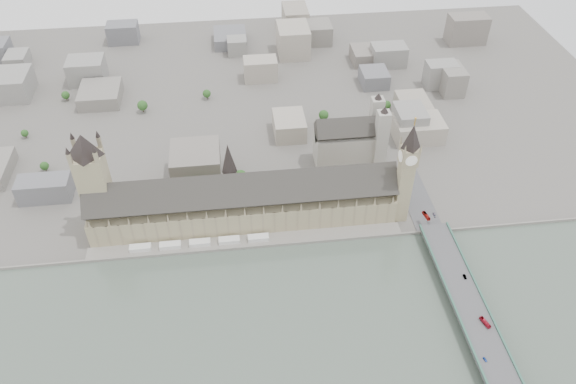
{
  "coord_description": "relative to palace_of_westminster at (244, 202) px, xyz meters",
  "views": [
    {
      "loc": [
        -4.45,
        -346.0,
        350.15
      ],
      "look_at": [
        39.19,
        21.63,
        28.55
      ],
      "focal_mm": 35.0,
      "sensor_mm": 36.0,
      "label": 1
    }
  ],
  "objects": [
    {
      "name": "car_blue",
      "position": [
        155.44,
        -168.06,
        -11.82
      ],
      "size": [
        2.31,
        3.98,
        1.27
      ],
      "primitive_type": "imported",
      "rotation": [
        0.0,
        0.0,
        0.23
      ],
      "color": "#183CA1",
      "rests_on": "westminster_bridge"
    },
    {
      "name": "car_silver",
      "position": [
        167.64,
        -95.22,
        -11.67
      ],
      "size": [
        1.68,
        4.75,
        1.56
      ],
      "primitive_type": "imported",
      "rotation": [
        0.0,
        0.0,
        -0.0
      ],
      "color": "gray",
      "rests_on": "westminster_bridge"
    },
    {
      "name": "bridge_parapets",
      "position": [
        162.0,
        -151.7,
        -11.88
      ],
      "size": [
        25.0,
        235.0,
        1.15
      ],
      "primitive_type": null,
      "color": "#356050",
      "rests_on": "westminster_bridge"
    },
    {
      "name": "westminster_bridge",
      "position": [
        162.0,
        -107.2,
        -17.58
      ],
      "size": [
        25.0,
        325.0,
        10.25
      ],
      "primitive_type": "cube",
      "color": "#474749",
      "rests_on": "ground"
    },
    {
      "name": "red_bus_south",
      "position": [
        166.71,
        -139.09,
        -10.99
      ],
      "size": [
        5.57,
        10.74,
        2.92
      ],
      "primitive_type": "imported",
      "rotation": [
        0.0,
        0.0,
        0.31
      ],
      "color": "#A91527",
      "rests_on": "westminster_bridge"
    },
    {
      "name": "terrace_tents",
      "position": [
        -40.0,
        -26.7,
        -18.71
      ],
      "size": [
        118.0,
        7.0,
        4.0
      ],
      "color": "silver",
      "rests_on": "river_terrace"
    },
    {
      "name": "palace_of_westminster",
      "position": [
        0.0,
        0.0,
        0.0
      ],
      "size": [
        265.0,
        40.73,
        55.44
      ],
      "color": "#9A8D68",
      "rests_on": "ground"
    },
    {
      "name": "westminster_abbey",
      "position": [
        110.92,
        75.3,
        2.38
      ],
      "size": [
        68.0,
        36.0,
        64.0
      ],
      "color": "#A29D92",
      "rests_on": "ground"
    },
    {
      "name": "embankment_wall",
      "position": [
        0.0,
        -34.7,
        -21.21
      ],
      "size": [
        600.0,
        1.5,
        3.0
      ],
      "primitive_type": "cube",
      "color": "slate",
      "rests_on": "ground"
    },
    {
      "name": "city_skyline_inland",
      "position": [
        0.0,
        225.3,
        -3.71
      ],
      "size": [
        720.0,
        360.0,
        38.0
      ],
      "primitive_type": null,
      "color": "gray",
      "rests_on": "ground"
    },
    {
      "name": "elizabeth_tower",
      "position": [
        138.0,
        -11.7,
        35.38
      ],
      "size": [
        17.0,
        17.0,
        107.5
      ],
      "color": "#9A8D68",
      "rests_on": "ground"
    },
    {
      "name": "ground",
      "position": [
        0.0,
        -19.7,
        -22.71
      ],
      "size": [
        900.0,
        900.0,
        0.0
      ],
      "primitive_type": "plane",
      "color": "#595651",
      "rests_on": "ground"
    },
    {
      "name": "central_tower",
      "position": [
        -10.0,
        6.3,
        35.21
      ],
      "size": [
        13.0,
        13.0,
        48.0
      ],
      "color": "#84775B",
      "rests_on": "ground"
    },
    {
      "name": "park_trees",
      "position": [
        -10.0,
        40.3,
        -15.21
      ],
      "size": [
        110.0,
        30.0,
        15.0
      ],
      "primitive_type": null,
      "color": "#1A4518",
      "rests_on": "ground"
    },
    {
      "name": "car_approach",
      "position": [
        166.06,
        -24.08,
        -11.72
      ],
      "size": [
        2.25,
        5.15,
        1.47
      ],
      "primitive_type": "imported",
      "rotation": [
        0.0,
        0.0,
        0.04
      ],
      "color": "gray",
      "rests_on": "westminster_bridge"
    },
    {
      "name": "river_terrace",
      "position": [
        0.0,
        -27.2,
        -21.71
      ],
      "size": [
        270.0,
        15.0,
        2.0
      ],
      "primitive_type": "cube",
      "color": "slate",
      "rests_on": "ground"
    },
    {
      "name": "victoria_tower",
      "position": [
        -122.0,
        6.3,
        32.5
      ],
      "size": [
        30.0,
        30.0,
        100.0
      ],
      "color": "#9A8D68",
      "rests_on": "ground"
    },
    {
      "name": "red_bus_north",
      "position": [
        158.26,
        -24.75,
        -10.94
      ],
      "size": [
        4.59,
        11.16,
        3.03
      ],
      "primitive_type": "imported",
      "rotation": [
        0.0,
        0.0,
        0.19
      ],
      "color": "#AA1913",
      "rests_on": "westminster_bridge"
    }
  ]
}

